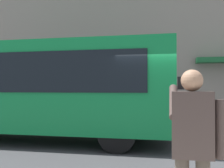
{
  "coord_description": "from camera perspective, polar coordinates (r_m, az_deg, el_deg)",
  "views": [
    {
      "loc": [
        -0.14,
        7.83,
        1.66
      ],
      "look_at": [
        1.53,
        0.06,
        1.79
      ],
      "focal_mm": 44.58,
      "sensor_mm": 36.0,
      "label": 1
    }
  ],
  "objects": [
    {
      "name": "ground_plane",
      "position": [
        8.01,
        11.13,
        -12.85
      ],
      "size": [
        60.0,
        60.0,
        0.0
      ],
      "primitive_type": "plane",
      "color": "#38383A"
    },
    {
      "name": "red_bus",
      "position": [
        9.22,
        -16.36,
        -0.73
      ],
      "size": [
        9.05,
        2.54,
        3.08
      ],
      "color": "#0F7238",
      "rests_on": "ground_plane"
    },
    {
      "name": "building_facade_far",
      "position": [
        15.26,
        11.56,
        15.58
      ],
      "size": [
        28.0,
        1.55,
        12.0
      ],
      "color": "gray",
      "rests_on": "ground_plane"
    },
    {
      "name": "pedestrian_photographer",
      "position": [
        2.95,
        16.2,
        -11.02
      ],
      "size": [
        0.53,
        0.52,
        1.7
      ],
      "color": "#4C4238",
      "rests_on": "sidewalk_curb"
    }
  ]
}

